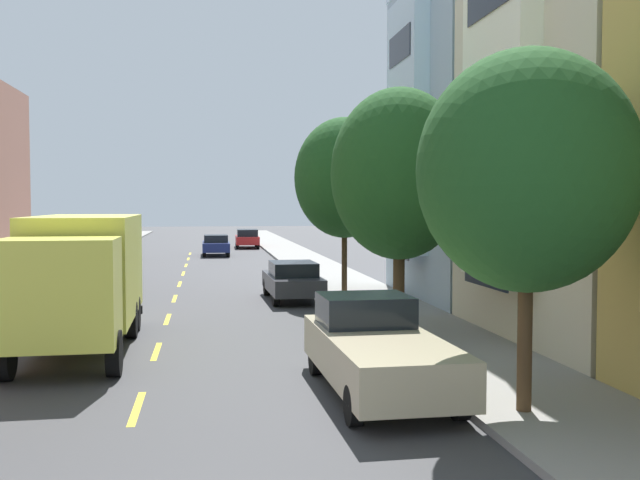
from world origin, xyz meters
The scene contains 16 objects.
ground_plane centered at (0.00, 30.00, 0.00)m, with size 160.00×160.00×0.00m, color #38383A.
sidewalk_left centered at (-7.10, 28.00, 0.07)m, with size 3.20×120.00×0.14m, color gray.
sidewalk_right centered at (7.10, 28.00, 0.07)m, with size 3.20×120.00×0.14m, color gray.
lane_centerline_dashes centered at (0.00, 24.50, 0.00)m, with size 0.14×47.20×0.01m.
townhouse_third_powder_blue centered at (14.14, 20.11, 5.92)m, with size 11.70×8.33×12.24m.
street_tree_nearest centered at (6.40, 5.39, 4.09)m, with size 3.61×3.61×5.95m.
street_tree_second centered at (6.40, 13.48, 4.36)m, with size 3.74×3.74×6.57m.
street_tree_third centered at (6.40, 21.58, 4.54)m, with size 3.82×3.82×6.70m.
delivery_box_truck centered at (-1.80, 12.59, 1.86)m, with size 2.55×7.69×3.25m.
parked_suv_forest centered at (-4.36, 22.48, 0.99)m, with size 2.03×4.83×1.93m.
parked_hatchback_silver centered at (-4.20, 42.34, 0.76)m, with size 1.85×4.05×1.50m.
parked_wagon_red centered at (4.38, 53.31, 0.80)m, with size 1.91×4.74×1.50m.
parked_sedan_charcoal centered at (4.32, 20.86, 0.75)m, with size 1.91×4.54×1.43m.
parked_pickup_champagne centered at (4.38, 7.44, 0.83)m, with size 2.13×5.35×1.73m.
parked_suv_sky centered at (-4.35, 31.20, 0.99)m, with size 2.01×4.82×1.93m.
moving_navy_sedan centered at (1.80, 44.77, 0.75)m, with size 1.80×4.50×1.43m.
Camera 1 is at (1.24, -6.01, 3.57)m, focal length 41.40 mm.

